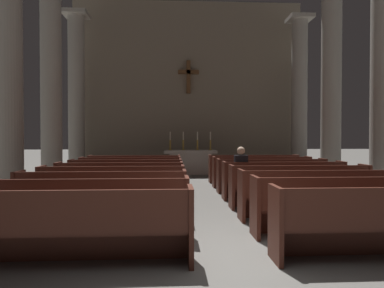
{
  "coord_description": "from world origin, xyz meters",
  "views": [
    {
      "loc": [
        -0.75,
        -4.26,
        1.56
      ],
      "look_at": [
        0.0,
        9.1,
        1.29
      ],
      "focal_mm": 32.52,
      "sensor_mm": 36.0,
      "label": 1
    }
  ],
  "objects_px": {
    "column_right_second": "(384,70)",
    "candlestick_inner_left": "(183,144)",
    "column_left_third": "(51,84)",
    "candlestick_inner_right": "(197,144)",
    "pew_right_row_4": "(299,186)",
    "pew_left_row_3": "(102,196)",
    "pew_right_row_2": "(349,206)",
    "altar": "(190,161)",
    "candlestick_outer_left": "(170,144)",
    "column_right_fourth": "(299,97)",
    "column_left_fourth": "(76,95)",
    "pew_left_row_4": "(113,188)",
    "pew_left_row_1": "(66,227)",
    "pew_left_row_6": "(126,176)",
    "candlestick_outer_right": "(210,144)",
    "lone_worshipper": "(240,172)",
    "pew_right_row_3": "(320,194)",
    "pew_right_row_5": "(283,180)",
    "column_left_second": "(8,65)",
    "column_right_third": "(331,87)",
    "pew_left_row_8": "(135,169)",
    "pew_left_row_2": "(88,209)",
    "pew_right_row_7": "(261,172)",
    "pew_left_row_7": "(131,172)",
    "pew_right_row_6": "(271,175)",
    "pew_right_row_8": "(253,168)"
  },
  "relations": [
    {
      "from": "pew_left_row_7",
      "to": "pew_left_row_8",
      "type": "xyz_separation_m",
      "value": [
        0.0,
        1.08,
        0.0
      ]
    },
    {
      "from": "pew_right_row_7",
      "to": "candlestick_outer_right",
      "type": "xyz_separation_m",
      "value": [
        -1.18,
        3.93,
        0.78
      ]
    },
    {
      "from": "pew_left_row_2",
      "to": "pew_right_row_4",
      "type": "height_order",
      "value": "same"
    },
    {
      "from": "column_right_third",
      "to": "candlestick_outer_left",
      "type": "relative_size",
      "value": 8.86
    },
    {
      "from": "column_left_fourth",
      "to": "pew_right_row_5",
      "type": "bearing_deg",
      "value": -43.35
    },
    {
      "from": "pew_left_row_7",
      "to": "pew_right_row_7",
      "type": "distance_m",
      "value": 4.05
    },
    {
      "from": "pew_right_row_3",
      "to": "pew_right_row_6",
      "type": "relative_size",
      "value": 1.0
    },
    {
      "from": "pew_right_row_4",
      "to": "altar",
      "type": "distance_m",
      "value": 7.45
    },
    {
      "from": "lone_worshipper",
      "to": "pew_left_row_7",
      "type": "bearing_deg",
      "value": 144.46
    },
    {
      "from": "pew_left_row_7",
      "to": "pew_right_row_6",
      "type": "height_order",
      "value": "same"
    },
    {
      "from": "pew_left_row_4",
      "to": "pew_right_row_3",
      "type": "relative_size",
      "value": 1.0
    },
    {
      "from": "column_right_fourth",
      "to": "altar",
      "type": "height_order",
      "value": "column_right_fourth"
    },
    {
      "from": "pew_left_row_8",
      "to": "candlestick_outer_left",
      "type": "height_order",
      "value": "candlestick_outer_left"
    },
    {
      "from": "column_right_fourth",
      "to": "column_left_third",
      "type": "bearing_deg",
      "value": -162.33
    },
    {
      "from": "pew_left_row_3",
      "to": "column_right_second",
      "type": "bearing_deg",
      "value": 19.94
    },
    {
      "from": "altar",
      "to": "candlestick_outer_left",
      "type": "distance_m",
      "value": 1.12
    },
    {
      "from": "pew_left_row_8",
      "to": "pew_right_row_3",
      "type": "distance_m",
      "value": 6.75
    },
    {
      "from": "pew_left_row_8",
      "to": "column_left_third",
      "type": "bearing_deg",
      "value": 176.85
    },
    {
      "from": "pew_left_row_8",
      "to": "column_left_third",
      "type": "height_order",
      "value": "column_left_third"
    },
    {
      "from": "pew_left_row_3",
      "to": "pew_right_row_2",
      "type": "height_order",
      "value": "same"
    },
    {
      "from": "pew_right_row_2",
      "to": "candlestick_inner_right",
      "type": "distance_m",
      "value": 9.51
    },
    {
      "from": "pew_right_row_6",
      "to": "pew_right_row_7",
      "type": "xyz_separation_m",
      "value": [
        0.0,
        1.08,
        0.0
      ]
    },
    {
      "from": "pew_left_row_3",
      "to": "pew_right_row_6",
      "type": "xyz_separation_m",
      "value": [
        4.05,
        3.24,
        0.0
      ]
    },
    {
      "from": "candlestick_inner_right",
      "to": "column_right_fourth",
      "type": "bearing_deg",
      "value": 4.73
    },
    {
      "from": "pew_left_row_2",
      "to": "pew_right_row_7",
      "type": "xyz_separation_m",
      "value": [
        4.05,
        5.4,
        0.0
      ]
    },
    {
      "from": "altar",
      "to": "lone_worshipper",
      "type": "bearing_deg",
      "value": -81.16
    },
    {
      "from": "column_right_third",
      "to": "candlestick_inner_right",
      "type": "xyz_separation_m",
      "value": [
        -4.52,
        2.69,
        -2.07
      ]
    },
    {
      "from": "column_left_second",
      "to": "candlestick_inner_right",
      "type": "bearing_deg",
      "value": 48.4
    },
    {
      "from": "pew_right_row_3",
      "to": "column_right_second",
      "type": "height_order",
      "value": "column_right_second"
    },
    {
      "from": "column_right_third",
      "to": "candlestick_outer_right",
      "type": "bearing_deg",
      "value": 145.81
    },
    {
      "from": "pew_left_row_1",
      "to": "column_left_third",
      "type": "height_order",
      "value": "column_left_third"
    },
    {
      "from": "column_right_second",
      "to": "candlestick_inner_left",
      "type": "xyz_separation_m",
      "value": [
        -5.12,
        5.76,
        -2.07
      ]
    },
    {
      "from": "pew_left_row_3",
      "to": "column_left_fourth",
      "type": "distance_m",
      "value": 9.5
    },
    {
      "from": "pew_right_row_7",
      "to": "pew_right_row_5",
      "type": "bearing_deg",
      "value": -90.0
    },
    {
      "from": "pew_left_row_1",
      "to": "column_right_third",
      "type": "height_order",
      "value": "column_right_third"
    },
    {
      "from": "column_left_second",
      "to": "lone_worshipper",
      "type": "height_order",
      "value": "column_left_second"
    },
    {
      "from": "pew_left_row_3",
      "to": "column_right_second",
      "type": "relative_size",
      "value": 0.45
    },
    {
      "from": "pew_right_row_2",
      "to": "candlestick_outer_left",
      "type": "relative_size",
      "value": 3.96
    },
    {
      "from": "pew_left_row_4",
      "to": "pew_left_row_1",
      "type": "bearing_deg",
      "value": -90.0
    },
    {
      "from": "pew_right_row_4",
      "to": "pew_left_row_3",
      "type": "bearing_deg",
      "value": -165.1
    },
    {
      "from": "pew_right_row_8",
      "to": "pew_left_row_7",
      "type": "bearing_deg",
      "value": -165.1
    },
    {
      "from": "column_left_third",
      "to": "candlestick_inner_right",
      "type": "bearing_deg",
      "value": 27.78
    },
    {
      "from": "pew_right_row_5",
      "to": "column_left_second",
      "type": "relative_size",
      "value": 0.45
    },
    {
      "from": "pew_left_row_6",
      "to": "column_left_third",
      "type": "xyz_separation_m",
      "value": [
        -2.79,
        2.31,
        2.85
      ]
    },
    {
      "from": "pew_right_row_3",
      "to": "pew_right_row_7",
      "type": "xyz_separation_m",
      "value": [
        0.0,
        4.32,
        0.0
      ]
    },
    {
      "from": "column_left_fourth",
      "to": "altar",
      "type": "bearing_deg",
      "value": -4.43
    },
    {
      "from": "pew_right_row_2",
      "to": "candlestick_inner_right",
      "type": "relative_size",
      "value": 3.96
    },
    {
      "from": "altar",
      "to": "pew_right_row_4",
      "type": "bearing_deg",
      "value": -74.2
    },
    {
      "from": "pew_right_row_4",
      "to": "lone_worshipper",
      "type": "bearing_deg",
      "value": 134.21
    },
    {
      "from": "pew_left_row_6",
      "to": "candlestick_outer_right",
      "type": "distance_m",
      "value": 5.83
    }
  ]
}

